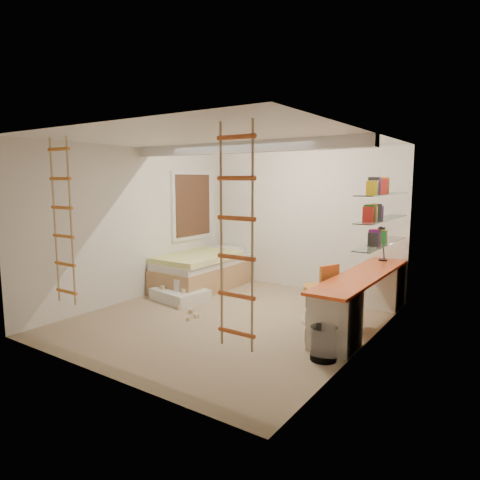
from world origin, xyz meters
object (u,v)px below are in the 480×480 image
Objects in this scene: play_platform at (180,291)px; bed at (203,271)px; swivel_chair at (320,301)px; desk at (362,297)px.

bed is at bearing 101.32° from play_platform.
swivel_chair reaches higher than play_platform.
desk is at bearing -6.49° from bed.
swivel_chair is at bearing -151.58° from desk.
desk is 1.40× the size of bed.
play_platform is (-2.51, -0.20, -0.17)m from swivel_chair.
swivel_chair reaches higher than bed.
swivel_chair is at bearing -13.48° from bed.
desk is 2.89× the size of play_platform.
desk is 0.59m from swivel_chair.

